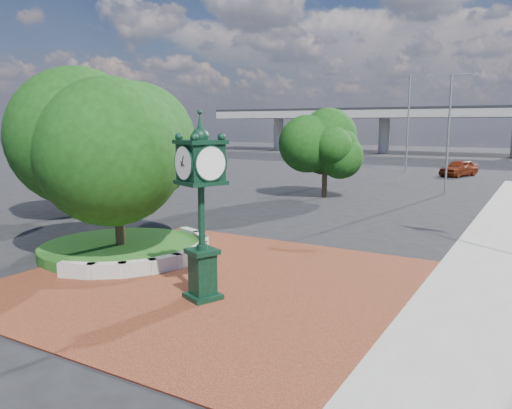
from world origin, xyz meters
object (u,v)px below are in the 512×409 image
at_px(post_clock, 201,200).
at_px(street_lamp_near, 452,125).
at_px(parked_car, 459,168).
at_px(street_lamp_far, 411,116).

relative_size(post_clock, street_lamp_near, 0.63).
bearing_deg(parked_car, street_lamp_far, -176.50).
xyz_separation_m(post_clock, parked_car, (0.98, 39.88, -2.14)).
height_order(post_clock, street_lamp_near, street_lamp_near).
relative_size(parked_car, street_lamp_near, 0.55).
bearing_deg(post_clock, street_lamp_far, 95.78).
xyz_separation_m(post_clock, street_lamp_near, (2.31, 26.17, 2.01)).
bearing_deg(parked_car, street_lamp_near, -62.71).
distance_m(post_clock, street_lamp_near, 26.35).
bearing_deg(post_clock, parked_car, 88.59).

